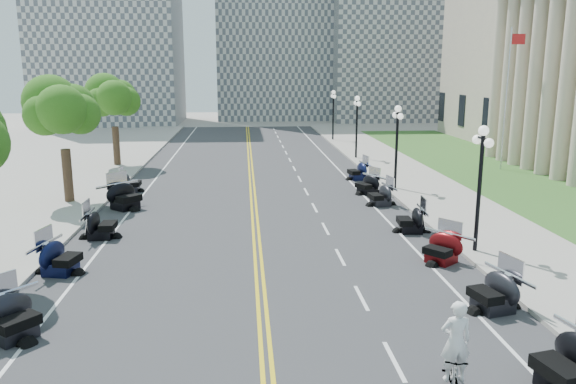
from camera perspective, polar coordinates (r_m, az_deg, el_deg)
name	(u,v)px	position (r m, az deg, el deg)	size (l,w,h in m)	color
ground	(262,301)	(18.09, -2.70, -11.03)	(160.00, 160.00, 0.00)	gray
road	(255,219)	(27.55, -3.38, -2.74)	(16.00, 90.00, 0.01)	#333335
centerline_yellow_a	(252,219)	(27.55, -3.63, -2.73)	(0.12, 90.00, 0.00)	yellow
centerline_yellow_b	(257,219)	(27.55, -3.13, -2.72)	(0.12, 90.00, 0.00)	yellow
edge_line_north	(383,216)	(28.39, 9.65, -2.43)	(0.12, 90.00, 0.00)	white
edge_line_south	(122,221)	(28.18, -16.52, -2.89)	(0.12, 90.00, 0.00)	white
lane_dash_5	(394,361)	(14.96, 10.73, -16.51)	(0.12, 2.00, 0.00)	white
lane_dash_6	(361,298)	(18.45, 7.46, -10.60)	(0.12, 2.00, 0.00)	white
lane_dash_7	(340,257)	(22.12, 5.32, -6.59)	(0.12, 2.00, 0.00)	white
lane_dash_8	(325,229)	(25.88, 3.83, -3.73)	(0.12, 2.00, 0.00)	white
lane_dash_9	(315,208)	(29.71, 2.72, -1.60)	(0.12, 2.00, 0.00)	white
lane_dash_10	(306,192)	(33.58, 1.86, 0.05)	(0.12, 2.00, 0.00)	white
lane_dash_11	(300,179)	(37.47, 1.19, 1.35)	(0.12, 2.00, 0.00)	white
lane_dash_12	(294,168)	(41.39, 0.64, 2.41)	(0.12, 2.00, 0.00)	white
lane_dash_13	(290,160)	(45.32, 0.18, 3.28)	(0.12, 2.00, 0.00)	white
lane_dash_14	(286,153)	(49.26, -0.20, 4.01)	(0.12, 2.00, 0.00)	white
lane_dash_15	(283,147)	(53.21, -0.52, 4.64)	(0.12, 2.00, 0.00)	white
lane_dash_16	(280,141)	(57.17, -0.81, 5.18)	(0.12, 2.00, 0.00)	white
lane_dash_17	(278,137)	(61.13, -1.05, 5.65)	(0.12, 2.00, 0.00)	white
lane_dash_18	(276,133)	(65.10, -1.27, 6.06)	(0.12, 2.00, 0.00)	white
lane_dash_19	(274,129)	(69.07, -1.46, 6.42)	(0.12, 2.00, 0.00)	white
sidewalk_north	(463,213)	(29.64, 17.37, -2.07)	(5.00, 90.00, 0.15)	#9E9991
sidewalk_south	(34,222)	(29.30, -24.40, -2.79)	(5.00, 90.00, 0.15)	#9E9991
lawn	(520,181)	(39.64, 22.54, 1.06)	(9.00, 60.00, 0.10)	#356023
distant_block_a	(109,24)	(80.74, -17.75, 15.95)	(18.00, 14.00, 26.00)	gray
distant_block_b	(273,14)	(85.08, -1.56, 17.65)	(16.00, 12.00, 30.00)	gray
distant_block_c	(399,42)	(84.72, 11.24, 14.74)	(20.00, 14.00, 22.00)	gray
street_lamp_2	(479,190)	(22.97, 18.85, 0.20)	(0.50, 1.20, 4.90)	black
street_lamp_3	(396,148)	(34.15, 10.96, 4.44)	(0.50, 1.20, 4.90)	black
street_lamp_4	(357,127)	(45.74, 6.99, 6.54)	(0.50, 1.20, 4.90)	black
street_lamp_5	(333,115)	(57.50, 4.61, 7.78)	(0.50, 1.20, 4.90)	black
flagpole	(506,101)	(42.85, 21.28, 8.63)	(1.10, 0.20, 10.00)	silver
tree_3	(63,116)	(32.14, -21.93, 7.16)	(4.80, 4.80, 9.20)	#235619
tree_4	(114,103)	(43.72, -17.30, 8.64)	(4.80, 4.80, 9.20)	#235619
motorcycle_n_4	(572,362)	(14.61, 26.92, -15.12)	(2.19, 2.19, 1.53)	black
motorcycle_n_5	(494,290)	(18.27, 20.18, -9.29)	(1.93, 1.93, 1.35)	black
motorcycle_n_6	(442,246)	(22.03, 15.35, -5.36)	(1.83, 1.83, 1.28)	#590A0C
motorcycle_n_7	(411,218)	(25.74, 12.40, -2.63)	(1.84, 1.84, 1.29)	black
motorcycle_n_8	(381,194)	(30.47, 9.39, -0.20)	(1.81, 1.81, 1.27)	black
motorcycle_n_9	(367,183)	(33.22, 8.08, 0.88)	(1.80, 1.80, 1.26)	black
motorcycle_n_10	(358,170)	(37.43, 7.12, 2.24)	(1.86, 1.86, 1.30)	black
motorcycle_s_5	(11,315)	(17.22, -26.32, -11.11)	(1.98, 1.98, 1.39)	black
motorcycle_s_6	(60,256)	(21.71, -22.19, -6.00)	(1.94, 1.94, 1.36)	black
motorcycle_s_7	(100,223)	(25.57, -18.51, -3.01)	(1.94, 1.94, 1.36)	black
motorcycle_s_8	(125,195)	(30.47, -16.26, -0.26)	(2.22, 2.22, 1.55)	black
motorcycle_s_9	(131,182)	(34.71, -15.69, 1.02)	(1.78, 1.78, 1.25)	black
bicycle	(453,373)	(13.72, 16.46, -17.23)	(0.49, 1.72, 1.04)	#A51414
cyclist_rider	(458,312)	(13.07, 16.86, -11.61)	(0.69, 0.45, 1.90)	silver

